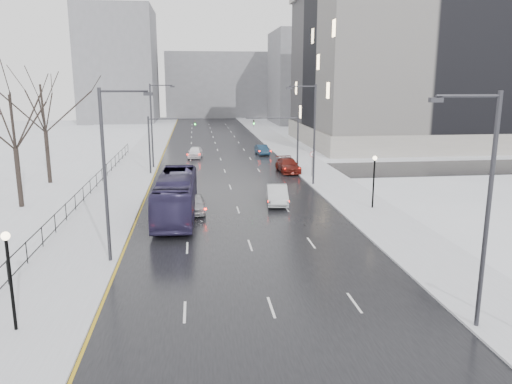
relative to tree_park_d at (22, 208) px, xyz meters
name	(u,v)px	position (x,y,z in m)	size (l,w,h in m)	color
road	(220,157)	(17.80, 26.00, 0.02)	(16.00, 150.00, 0.04)	black
cross_road	(225,173)	(17.80, 14.00, 0.02)	(130.00, 10.00, 0.04)	black
sidewalk_left	(142,158)	(7.30, 26.00, 0.08)	(5.00, 150.00, 0.16)	silver
sidewalk_right	(295,155)	(28.30, 26.00, 0.08)	(5.00, 150.00, 0.16)	silver
park_strip	(70,159)	(-2.20, 26.00, 0.06)	(14.00, 150.00, 0.12)	white
tree_park_d	(22,208)	(0.00, 0.00, 0.00)	(8.75, 8.75, 12.50)	black
tree_park_e	(50,184)	(-0.40, 10.00, 0.00)	(9.45, 9.45, 13.50)	black
iron_fence	(69,207)	(4.80, -4.00, 0.91)	(0.06, 70.00, 1.30)	black
streetlight_r_near	(484,201)	(25.97, -24.00, 5.62)	(2.95, 0.25, 10.00)	#2D2D33
streetlight_r_mid	(312,130)	(25.97, 6.00, 5.62)	(2.95, 0.25, 10.00)	#2D2D33
streetlight_l_near	(109,168)	(9.63, -14.00, 5.62)	(2.95, 0.25, 10.00)	#2D2D33
streetlight_l_far	(153,121)	(9.63, 18.00, 5.62)	(2.95, 0.25, 10.00)	#2D2D33
lamppost_l	(9,267)	(6.80, -22.00, 2.94)	(0.36, 0.36, 4.28)	black
lamppost_r_mid	(374,174)	(28.80, -4.00, 2.94)	(0.36, 0.36, 4.28)	black
mast_signal_right	(289,136)	(25.13, 14.00, 4.11)	(6.10, 0.33, 6.50)	#2D2D33
mast_signal_left	(159,138)	(10.47, 14.00, 4.11)	(6.10, 0.33, 6.50)	#2D2D33
no_uturn_sign	(312,157)	(27.00, 10.00, 2.30)	(0.60, 0.06, 2.70)	#2D2D33
civic_building	(428,75)	(52.80, 38.00, 11.21)	(41.00, 31.00, 24.80)	gray
bldg_far_right	(321,78)	(45.80, 81.00, 11.00)	(24.00, 20.00, 22.00)	slate
bldg_far_left	(119,66)	(-4.20, 91.00, 14.00)	(18.00, 22.00, 28.00)	slate
bldg_far_center	(219,85)	(21.80, 106.00, 9.00)	(30.00, 18.00, 18.00)	slate
bus	(176,196)	(12.91, -4.52, 1.71)	(2.80, 11.99, 3.34)	#292345
sedan_center_near	(195,204)	(14.30, -3.30, 0.75)	(1.68, 4.18, 1.42)	#A5A5A9
sedan_right_near	(277,195)	(21.30, -1.31, 0.84)	(1.70, 4.88, 1.61)	#BBBDC0
sedan_right_far	(288,165)	(25.00, 13.54, 0.83)	(2.20, 5.42, 1.57)	#5A150F
sedan_center_far	(195,152)	(14.42, 25.76, 0.80)	(1.79, 4.46, 1.52)	white
sedan_right_distant	(262,150)	(23.89, 27.60, 0.72)	(1.44, 4.12, 1.36)	#183048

